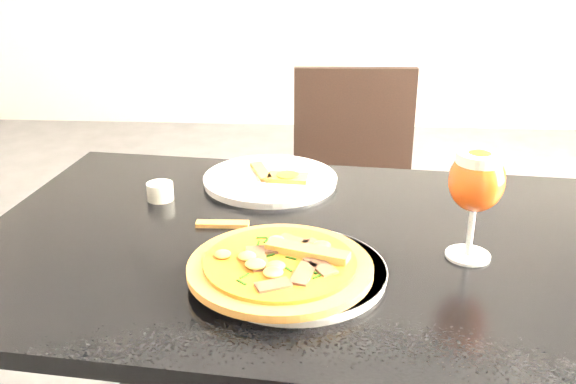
# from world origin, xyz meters

# --- Properties ---
(dining_table) EXTENTS (1.27, 0.92, 0.75)m
(dining_table) POSITION_xyz_m (-0.14, -0.25, 0.66)
(dining_table) COLOR black
(dining_table) RESTS_ON ground
(chair_far) EXTENTS (0.42, 0.42, 0.87)m
(chair_far) POSITION_xyz_m (-0.01, 0.57, 0.48)
(chair_far) COLOR black
(chair_far) RESTS_ON ground
(plate_main) EXTENTS (0.37, 0.37, 0.02)m
(plate_main) POSITION_xyz_m (-0.14, -0.39, 0.76)
(plate_main) COLOR silver
(plate_main) RESTS_ON dining_table
(pizza) EXTENTS (0.30, 0.30, 0.03)m
(pizza) POSITION_xyz_m (-0.17, -0.40, 0.78)
(pizza) COLOR #9F6826
(pizza) RESTS_ON plate_main
(plate_second) EXTENTS (0.39, 0.39, 0.02)m
(plate_second) POSITION_xyz_m (-0.22, 0.02, 0.76)
(plate_second) COLOR silver
(plate_second) RESTS_ON dining_table
(crust_scraps) EXTENTS (0.14, 0.12, 0.01)m
(crust_scraps) POSITION_xyz_m (-0.20, 0.02, 0.77)
(crust_scraps) COLOR #9F6826
(crust_scraps) RESTS_ON plate_second
(loose_crust) EXTENTS (0.10, 0.03, 0.01)m
(loose_crust) POSITION_xyz_m (-0.29, -0.21, 0.75)
(loose_crust) COLOR #9F6826
(loose_crust) RESTS_ON dining_table
(sauce_cup) EXTENTS (0.06, 0.06, 0.04)m
(sauce_cup) POSITION_xyz_m (-0.44, -0.09, 0.77)
(sauce_cup) COLOR beige
(sauce_cup) RESTS_ON dining_table
(beer_glass) EXTENTS (0.09, 0.09, 0.19)m
(beer_glass) POSITION_xyz_m (0.15, -0.30, 0.89)
(beer_glass) COLOR silver
(beer_glass) RESTS_ON dining_table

